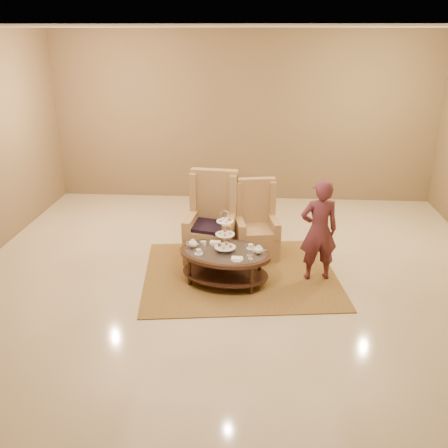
# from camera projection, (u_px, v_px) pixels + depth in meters

# --- Properties ---
(ground) EXTENTS (8.00, 8.00, 0.00)m
(ground) POSITION_uv_depth(u_px,v_px,m) (233.00, 283.00, 7.31)
(ground) COLOR beige
(ground) RESTS_ON ground
(ceiling) EXTENTS (8.00, 8.00, 0.02)m
(ceiling) POSITION_uv_depth(u_px,v_px,m) (233.00, 283.00, 7.31)
(ceiling) COLOR silver
(ceiling) RESTS_ON ground
(wall_back) EXTENTS (8.00, 0.04, 3.50)m
(wall_back) POSITION_uv_depth(u_px,v_px,m) (244.00, 118.00, 10.39)
(wall_back) COLOR olive
(wall_back) RESTS_ON ground
(rug) EXTENTS (3.15, 2.73, 0.02)m
(rug) POSITION_uv_depth(u_px,v_px,m) (240.00, 274.00, 7.56)
(rug) COLOR olive
(rug) RESTS_ON ground
(tea_table) EXTENTS (1.51, 1.20, 1.12)m
(tea_table) POSITION_uv_depth(u_px,v_px,m) (225.00, 257.00, 7.19)
(tea_table) COLOR black
(tea_table) RESTS_ON ground
(armchair_left) EXTENTS (0.83, 0.86, 1.40)m
(armchair_left) POSITION_uv_depth(u_px,v_px,m) (212.00, 229.00, 8.02)
(armchair_left) COLOR #AE8452
(armchair_left) RESTS_ON ground
(armchair_right) EXTENTS (0.78, 0.79, 1.24)m
(armchair_right) POSITION_uv_depth(u_px,v_px,m) (256.00, 230.00, 8.14)
(armchair_right) COLOR #AE8452
(armchair_right) RESTS_ON ground
(person) EXTENTS (0.61, 0.46, 1.53)m
(person) POSITION_uv_depth(u_px,v_px,m) (319.00, 231.00, 7.18)
(person) COLOR #54242B
(person) RESTS_ON ground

